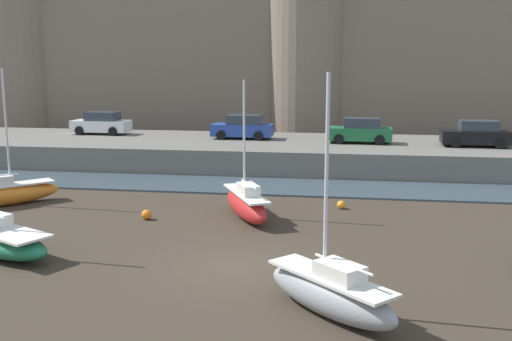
# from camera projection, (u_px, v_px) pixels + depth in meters

# --- Properties ---
(ground_plane) EXTENTS (160.00, 160.00, 0.00)m
(ground_plane) POSITION_uv_depth(u_px,v_px,m) (235.00, 267.00, 19.94)
(ground_plane) COLOR #382D23
(water_channel) EXTENTS (80.00, 4.50, 0.10)m
(water_channel) POSITION_uv_depth(u_px,v_px,m) (280.00, 186.00, 32.56)
(water_channel) COLOR #3D4C56
(water_channel) RESTS_ON ground
(quay_road) EXTENTS (63.31, 10.00, 1.58)m
(quay_road) POSITION_uv_depth(u_px,v_px,m) (293.00, 153.00, 39.48)
(quay_road) COLOR #666059
(quay_road) RESTS_ON ground
(castle) EXTENTS (58.62, 7.32, 22.13)m
(castle) POSITION_uv_depth(u_px,v_px,m) (307.00, 42.00, 49.70)
(castle) COLOR #7A6B5B
(castle) RESTS_ON ground
(sailboat_near_channel_left) EXTENTS (4.32, 4.49, 6.45)m
(sailboat_near_channel_left) POSITION_uv_depth(u_px,v_px,m) (5.00, 193.00, 28.41)
(sailboat_near_channel_left) COLOR orange
(sailboat_near_channel_left) RESTS_ON ground
(sailboat_midflat_right) EXTENTS (3.09, 4.79, 5.99)m
(sailboat_midflat_right) POSITION_uv_depth(u_px,v_px,m) (246.00, 203.00, 25.97)
(sailboat_midflat_right) COLOR red
(sailboat_midflat_right) RESTS_ON ground
(sailboat_foreground_left) EXTENTS (4.14, 4.04, 6.48)m
(sailboat_foreground_left) POSITION_uv_depth(u_px,v_px,m) (330.00, 292.00, 16.04)
(sailboat_foreground_left) COLOR gray
(sailboat_foreground_left) RESTS_ON ground
(mooring_buoy_mid_mud) EXTENTS (0.39, 0.39, 0.39)m
(mooring_buoy_mid_mud) POSITION_uv_depth(u_px,v_px,m) (341.00, 205.00, 27.79)
(mooring_buoy_mid_mud) COLOR orange
(mooring_buoy_mid_mud) RESTS_ON ground
(mooring_buoy_near_shore) EXTENTS (0.44, 0.44, 0.44)m
(mooring_buoy_near_shore) POSITION_uv_depth(u_px,v_px,m) (147.00, 215.00, 25.88)
(mooring_buoy_near_shore) COLOR orange
(mooring_buoy_near_shore) RESTS_ON ground
(car_quay_west) EXTENTS (4.15, 1.97, 1.62)m
(car_quay_west) POSITION_uv_depth(u_px,v_px,m) (476.00, 134.00, 36.79)
(car_quay_west) COLOR black
(car_quay_west) RESTS_ON quay_road
(car_quay_centre_west) EXTENTS (4.15, 1.97, 1.62)m
(car_quay_centre_west) POSITION_uv_depth(u_px,v_px,m) (101.00, 123.00, 43.15)
(car_quay_centre_west) COLOR silver
(car_quay_centre_west) RESTS_ON quay_road
(car_quay_east) EXTENTS (4.15, 1.97, 1.62)m
(car_quay_east) POSITION_uv_depth(u_px,v_px,m) (360.00, 131.00, 38.44)
(car_quay_east) COLOR #1E6638
(car_quay_east) RESTS_ON quay_road
(car_quay_centre_east) EXTENTS (4.15, 1.97, 1.62)m
(car_quay_centre_east) POSITION_uv_depth(u_px,v_px,m) (243.00, 127.00, 40.57)
(car_quay_centre_east) COLOR #263F99
(car_quay_centre_east) RESTS_ON quay_road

